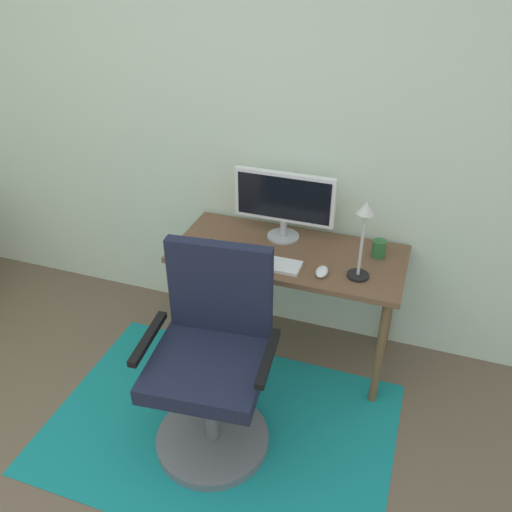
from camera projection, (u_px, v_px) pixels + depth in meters
The scene contains 10 objects.
wall_back at pixel (225, 114), 2.94m from camera, with size 6.00×0.10×2.60m, color silver.
area_rug at pixel (221, 426), 2.72m from camera, with size 1.73×1.20×0.01m, color #168482.
desk at pixel (288, 265), 2.88m from camera, with size 1.24×0.56×0.70m.
monitor at pixel (284, 200), 2.85m from camera, with size 0.56×0.18×0.39m.
keyboard at pixel (260, 262), 2.74m from camera, with size 0.43×0.13×0.02m, color white.
computer_mouse at pixel (322, 272), 2.64m from camera, with size 0.06×0.10×0.03m, color white.
coffee_cup at pixel (379, 249), 2.78m from camera, with size 0.07×0.07×0.09m, color #2A6531.
cell_phone at pixel (205, 246), 2.88m from camera, with size 0.07×0.14×0.01m, color black.
desk_lamp at pixel (363, 230), 2.50m from camera, with size 0.11×0.11×0.41m.
office_chair at pixel (213, 370), 2.46m from camera, with size 0.62×0.56×1.02m.
Camera 1 is at (1.12, -0.50, 2.19)m, focal length 37.07 mm.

